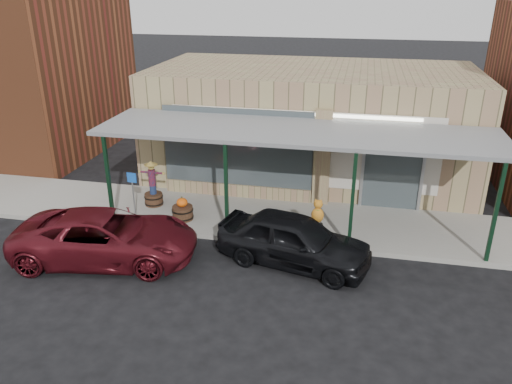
% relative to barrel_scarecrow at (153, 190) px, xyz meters
% --- Properties ---
extents(ground, '(120.00, 120.00, 0.00)m').
position_rel_barrel_scarecrow_xyz_m(ground, '(4.81, -3.74, -0.68)').
color(ground, black).
rests_on(ground, ground).
extents(sidewalk, '(40.00, 3.20, 0.15)m').
position_rel_barrel_scarecrow_xyz_m(sidewalk, '(4.81, -0.14, -0.60)').
color(sidewalk, gray).
rests_on(sidewalk, ground).
extents(storefront, '(12.00, 6.25, 4.20)m').
position_rel_barrel_scarecrow_xyz_m(storefront, '(4.81, 4.42, 1.41)').
color(storefront, '#978A5D').
rests_on(storefront, ground).
extents(awning, '(12.00, 3.00, 3.04)m').
position_rel_barrel_scarecrow_xyz_m(awning, '(4.81, -0.18, 2.33)').
color(awning, slate).
rests_on(awning, ground).
extents(block_buildings_near, '(61.00, 8.00, 8.00)m').
position_rel_barrel_scarecrow_xyz_m(block_buildings_near, '(6.81, 5.46, 3.09)').
color(block_buildings_near, brown).
rests_on(block_buildings_near, ground).
extents(barrel_scarecrow, '(0.93, 0.77, 1.57)m').
position_rel_barrel_scarecrow_xyz_m(barrel_scarecrow, '(0.00, 0.00, 0.00)').
color(barrel_scarecrow, '#4A2D1D').
rests_on(barrel_scarecrow, sidewalk).
extents(barrel_pumpkin, '(0.71, 0.71, 0.78)m').
position_rel_barrel_scarecrow_xyz_m(barrel_pumpkin, '(1.34, -0.86, -0.25)').
color(barrel_pumpkin, '#4A2D1D').
rests_on(barrel_pumpkin, sidewalk).
extents(handicap_sign, '(0.32, 0.06, 1.53)m').
position_rel_barrel_scarecrow_xyz_m(handicap_sign, '(-0.19, -1.07, 0.46)').
color(handicap_sign, gray).
rests_on(handicap_sign, sidewalk).
extents(parked_sedan, '(4.48, 2.59, 1.62)m').
position_rel_barrel_scarecrow_xyz_m(parked_sedan, '(5.15, -2.55, 0.04)').
color(parked_sedan, black).
rests_on(parked_sedan, ground).
extents(car_maroon, '(5.27, 3.02, 1.38)m').
position_rel_barrel_scarecrow_xyz_m(car_maroon, '(0.05, -3.41, 0.01)').
color(car_maroon, '#561119').
rests_on(car_maroon, ground).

